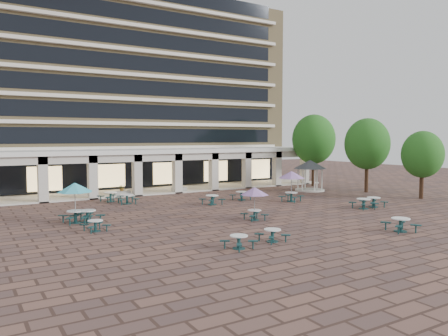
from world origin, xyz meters
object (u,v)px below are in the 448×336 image
Objects in this scene: gazebo at (310,168)px; planter_left at (122,191)px; picnic_table_1 at (272,234)px; picnic_table_0 at (239,241)px; planter_right at (179,187)px; picnic_table_2 at (401,224)px.

planter_left is at bearing 161.80° from gazebo.
picnic_table_0 is at bearing -175.66° from picnic_table_1.
gazebo reaches higher than picnic_table_0.
gazebo is 2.29× the size of planter_right.
picnic_table_0 is 0.51× the size of gazebo.
picnic_table_0 is at bearing -140.19° from gazebo.
planter_right reaches higher than planter_left.
picnic_table_0 is 23.42m from planter_right.
planter_left is (1.23, 22.28, 0.06)m from picnic_table_0.
picnic_table_1 is 1.07× the size of planter_left.
planter_right is at bearing 74.54° from picnic_table_1.
picnic_table_1 is 0.47× the size of gazebo.
picnic_table_1 is at bearing -5.96° from picnic_table_0.
planter_left is (-1.11, 21.98, 0.06)m from picnic_table_1.
planter_right is at bearing 113.58° from picnic_table_2.
picnic_table_2 is 0.62× the size of gazebo.
picnic_table_0 and picnic_table_1 have the same top height.
picnic_table_2 reaches higher than picnic_table_1.
picnic_table_2 is at bearing -82.35° from planter_right.
gazebo is (19.52, 16.27, 2.00)m from picnic_table_0.
planter_right is at bearing 58.79° from picnic_table_0.
planter_left reaches higher than picnic_table_0.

